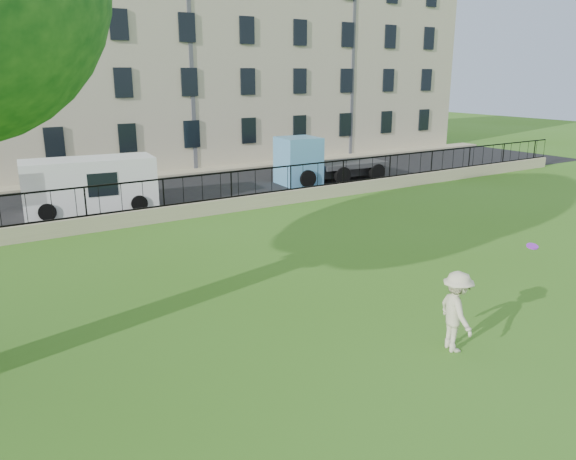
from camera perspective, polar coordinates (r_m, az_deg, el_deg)
ground at (r=13.05m, az=7.05°, el=-10.43°), size 120.00×120.00×0.00m
retaining_wall at (r=22.92m, az=-12.41°, el=1.63°), size 50.00×0.40×0.60m
iron_railing at (r=22.73m, az=-12.53°, el=3.72°), size 50.00×0.05×1.13m
street at (r=27.34m, az=-15.87°, el=3.01°), size 60.00×9.00×0.01m
sidewalk at (r=32.25m, az=-18.66°, el=4.75°), size 60.00×1.40×0.12m
building_row at (r=37.30m, az=-21.91°, el=16.45°), size 56.40×10.40×13.80m
man at (r=12.43m, az=16.74°, el=-7.94°), size 1.02×1.29×1.76m
frisbee at (r=14.35m, az=23.57°, el=-1.52°), size 0.30×0.29×0.12m
white_van at (r=25.38m, az=-19.49°, el=4.35°), size 5.57×2.73×2.25m
blue_truck at (r=30.81m, az=4.27°, el=7.27°), size 6.07×2.64×2.47m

